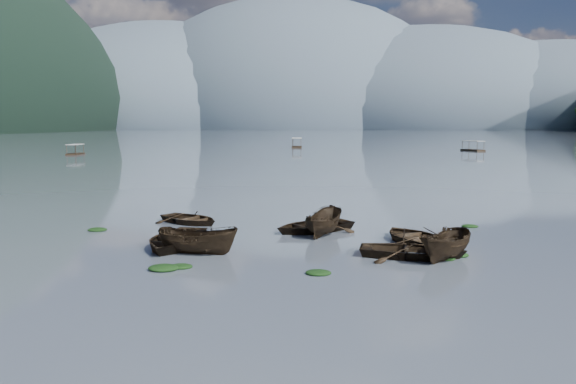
# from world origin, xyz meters

# --- Properties ---
(ground_plane) EXTENTS (2400.00, 2400.00, 0.00)m
(ground_plane) POSITION_xyz_m (0.00, 0.00, 0.00)
(ground_plane) COLOR #515A66
(haze_mtn_a) EXTENTS (520.00, 520.00, 280.00)m
(haze_mtn_a) POSITION_xyz_m (-260.00, 900.00, 0.00)
(haze_mtn_a) COLOR #475666
(haze_mtn_a) RESTS_ON ground
(haze_mtn_b) EXTENTS (520.00, 520.00, 340.00)m
(haze_mtn_b) POSITION_xyz_m (-60.00, 900.00, 0.00)
(haze_mtn_b) COLOR #475666
(haze_mtn_b) RESTS_ON ground
(haze_mtn_c) EXTENTS (520.00, 520.00, 260.00)m
(haze_mtn_c) POSITION_xyz_m (140.00, 900.00, 0.00)
(haze_mtn_c) COLOR #475666
(haze_mtn_c) RESTS_ON ground
(haze_mtn_d) EXTENTS (520.00, 520.00, 220.00)m
(haze_mtn_d) POSITION_xyz_m (320.00, 900.00, 0.00)
(haze_mtn_d) COLOR #475666
(haze_mtn_d) RESTS_ON ground
(rowboat_0) EXTENTS (4.07, 5.42, 1.06)m
(rowboat_0) POSITION_xyz_m (-4.94, 6.37, 0.00)
(rowboat_0) COLOR black
(rowboat_0) RESTS_ON ground
(rowboat_2) EXTENTS (4.03, 2.06, 1.48)m
(rowboat_2) POSITION_xyz_m (-3.54, 4.94, 0.00)
(rowboat_2) COLOR black
(rowboat_2) RESTS_ON ground
(rowboat_3) EXTENTS (4.69, 5.37, 0.93)m
(rowboat_3) POSITION_xyz_m (6.61, 8.26, 0.00)
(rowboat_3) COLOR black
(rowboat_3) RESTS_ON ground
(rowboat_4) EXTENTS (5.02, 3.89, 0.96)m
(rowboat_4) POSITION_xyz_m (6.06, 5.00, 0.00)
(rowboat_4) COLOR black
(rowboat_4) RESTS_ON ground
(rowboat_5) EXTENTS (3.38, 4.02, 1.50)m
(rowboat_5) POSITION_xyz_m (7.43, 4.73, 0.00)
(rowboat_5) COLOR black
(rowboat_5) RESTS_ON ground
(rowboat_6) EXTENTS (5.21, 4.91, 0.88)m
(rowboat_6) POSITION_xyz_m (-5.89, 12.74, 0.00)
(rowboat_6) COLOR black
(rowboat_6) RESTS_ON ground
(rowboat_7) EXTENTS (5.76, 5.47, 0.97)m
(rowboat_7) POSITION_xyz_m (1.49, 10.81, 0.00)
(rowboat_7) COLOR black
(rowboat_7) RESTS_ON ground
(rowboat_8) EXTENTS (2.51, 4.21, 1.53)m
(rowboat_8) POSITION_xyz_m (2.05, 9.95, 0.00)
(rowboat_8) COLOR black
(rowboat_8) RESTS_ON ground
(weed_clump_0) EXTENTS (1.24, 1.02, 0.27)m
(weed_clump_0) POSITION_xyz_m (-4.24, 2.01, 0.00)
(weed_clump_0) COLOR black
(weed_clump_0) RESTS_ON ground
(weed_clump_1) EXTENTS (0.96, 0.77, 0.21)m
(weed_clump_1) POSITION_xyz_m (-3.63, 2.41, 0.00)
(weed_clump_1) COLOR black
(weed_clump_1) RESTS_ON ground
(weed_clump_2) EXTENTS (1.02, 0.82, 0.22)m
(weed_clump_2) POSITION_xyz_m (1.98, 1.85, 0.00)
(weed_clump_2) COLOR black
(weed_clump_2) RESTS_ON ground
(weed_clump_3) EXTENTS (0.86, 0.72, 0.19)m
(weed_clump_3) POSITION_xyz_m (7.41, 4.68, 0.00)
(weed_clump_3) COLOR black
(weed_clump_3) RESTS_ON ground
(weed_clump_4) EXTENTS (1.13, 0.89, 0.23)m
(weed_clump_4) POSITION_xyz_m (8.00, 5.36, 0.00)
(weed_clump_4) COLOR black
(weed_clump_4) RESTS_ON ground
(weed_clump_5) EXTENTS (1.06, 0.86, 0.23)m
(weed_clump_5) POSITION_xyz_m (-10.38, 9.97, 0.00)
(weed_clump_5) COLOR black
(weed_clump_5) RESTS_ON ground
(weed_clump_6) EXTENTS (0.88, 0.73, 0.18)m
(weed_clump_6) POSITION_xyz_m (-5.54, 8.34, 0.00)
(weed_clump_6) COLOR black
(weed_clump_6) RESTS_ON ground
(weed_clump_7) EXTENTS (0.95, 0.76, 0.21)m
(weed_clump_7) POSITION_xyz_m (10.36, 12.72, 0.00)
(weed_clump_7) COLOR black
(weed_clump_7) RESTS_ON ground
(pontoon_left) EXTENTS (2.64, 5.33, 1.97)m
(pontoon_left) POSITION_xyz_m (-47.70, 87.02, 0.00)
(pontoon_left) COLOR black
(pontoon_left) RESTS_ON ground
(pontoon_centre) EXTENTS (2.95, 6.41, 2.41)m
(pontoon_centre) POSITION_xyz_m (-6.53, 125.37, 0.00)
(pontoon_centre) COLOR black
(pontoon_centre) RESTS_ON ground
(pontoon_right) EXTENTS (4.66, 6.13, 2.17)m
(pontoon_right) POSITION_xyz_m (34.17, 109.77, 0.00)
(pontoon_right) COLOR black
(pontoon_right) RESTS_ON ground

